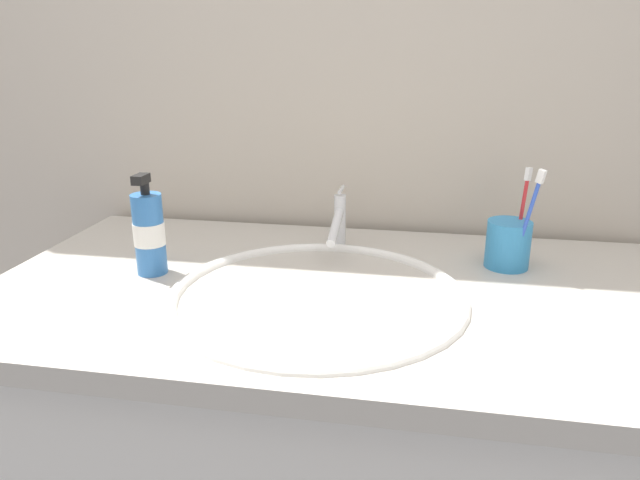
% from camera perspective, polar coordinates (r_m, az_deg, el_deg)
% --- Properties ---
extents(tiled_wall_back, '(2.43, 0.04, 2.40)m').
position_cam_1_polar(tiled_wall_back, '(1.31, 4.58, 17.06)').
color(tiled_wall_back, beige).
rests_on(tiled_wall_back, ground).
extents(vanity_counter, '(1.23, 0.67, 0.83)m').
position_cam_1_polar(vanity_counter, '(1.24, 1.66, -22.39)').
color(vanity_counter, silver).
rests_on(vanity_counter, ground).
extents(sink_basin, '(0.50, 0.50, 0.11)m').
position_cam_1_polar(sink_basin, '(0.99, -0.31, -7.50)').
color(sink_basin, white).
rests_on(sink_basin, vanity_counter).
extents(faucet, '(0.02, 0.16, 0.12)m').
position_cam_1_polar(faucet, '(1.18, 1.81, 1.77)').
color(faucet, silver).
rests_on(faucet, sink_basin).
extents(toothbrush_cup, '(0.08, 0.08, 0.09)m').
position_cam_1_polar(toothbrush_cup, '(1.14, 17.89, -0.40)').
color(toothbrush_cup, '#338CCC').
rests_on(toothbrush_cup, vanity_counter).
extents(toothbrush_blue, '(0.04, 0.04, 0.19)m').
position_cam_1_polar(toothbrush_blue, '(1.09, 19.73, 2.34)').
color(toothbrush_blue, blue).
rests_on(toothbrush_blue, toothbrush_cup).
extents(toothbrush_red, '(0.02, 0.03, 0.18)m').
position_cam_1_polar(toothbrush_red, '(1.15, 19.17, 2.86)').
color(toothbrush_red, red).
rests_on(toothbrush_red, toothbrush_cup).
extents(soap_dispenser, '(0.06, 0.06, 0.19)m').
position_cam_1_polar(soap_dispenser, '(1.09, -16.35, 0.70)').
color(soap_dispenser, '#3372BF').
rests_on(soap_dispenser, vanity_counter).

